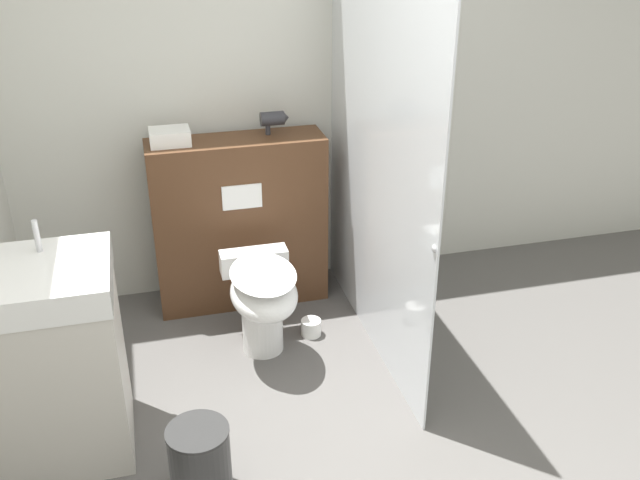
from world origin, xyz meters
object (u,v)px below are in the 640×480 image
object	(u,v)px
waste_bin	(200,462)
sink_vanity	(56,361)
hair_drier	(274,119)
toilet	(262,297)

from	to	relation	value
waste_bin	sink_vanity	bearing A→B (deg)	141.21
sink_vanity	hair_drier	distance (m)	1.74
toilet	hair_drier	size ratio (longest dim) A/B	3.63
sink_vanity	hair_drier	size ratio (longest dim) A/B	6.54
toilet	sink_vanity	size ratio (longest dim) A/B	0.56
sink_vanity	toilet	bearing A→B (deg)	26.19
toilet	waste_bin	bearing A→B (deg)	-115.44
hair_drier	waste_bin	size ratio (longest dim) A/B	0.49
waste_bin	hair_drier	bearing A→B (deg)	67.35
toilet	sink_vanity	xyz separation A→B (m)	(-0.97, -0.48, 0.11)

